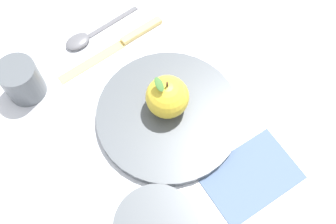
% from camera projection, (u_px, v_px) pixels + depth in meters
% --- Properties ---
extents(ground_plane, '(2.40, 2.40, 0.00)m').
position_uv_depth(ground_plane, '(166.00, 102.00, 0.68)').
color(ground_plane, silver).
extents(dinner_plate, '(0.24, 0.24, 0.02)m').
position_uv_depth(dinner_plate, '(168.00, 115.00, 0.66)').
color(dinner_plate, '#4C5156').
rests_on(dinner_plate, ground_plane).
extents(apple, '(0.07, 0.07, 0.08)m').
position_uv_depth(apple, '(166.00, 97.00, 0.63)').
color(apple, gold).
rests_on(apple, dinner_plate).
extents(cup, '(0.07, 0.07, 0.07)m').
position_uv_depth(cup, '(21.00, 79.00, 0.66)').
color(cup, '#4C5156').
rests_on(cup, ground_plane).
extents(knife, '(0.20, 0.12, 0.01)m').
position_uv_depth(knife, '(121.00, 43.00, 0.73)').
color(knife, '#D8B766').
rests_on(knife, ground_plane).
extents(spoon, '(0.15, 0.10, 0.01)m').
position_uv_depth(spoon, '(85.00, 37.00, 0.73)').
color(spoon, '#59595E').
rests_on(spoon, ground_plane).
extents(linen_napkin, '(0.18, 0.15, 0.00)m').
position_uv_depth(linen_napkin, '(251.00, 176.00, 0.62)').
color(linen_napkin, slate).
rests_on(linen_napkin, ground_plane).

